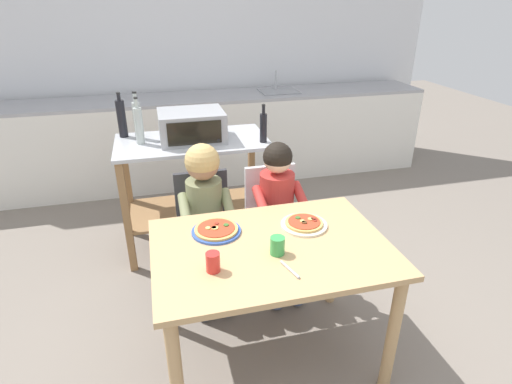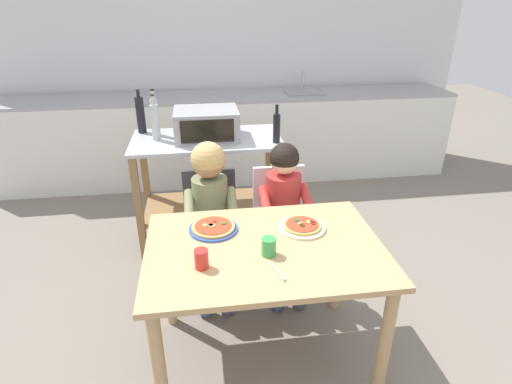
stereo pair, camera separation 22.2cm
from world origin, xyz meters
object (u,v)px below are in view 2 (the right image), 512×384
pizza_plate_cream (302,226)px  child_in_red_shirt (285,205)px  pizza_plate_blue_rimmed (213,228)px  dining_table (264,265)px  drinking_cup_green (269,247)px  bottle_dark_olive_oil (155,116)px  child_in_olive_shirt (211,203)px  kitchen_island_cart (208,174)px  dining_chair_right (281,219)px  toaster_oven (206,124)px  bottle_brown_beer (277,127)px  drinking_cup_red (201,259)px  bottle_tall_green_wine (155,122)px  dining_chair_left (211,223)px  serving_spoon (278,271)px  bottle_clear_vinegar (141,114)px

pizza_plate_cream → child_in_red_shirt: bearing=90.1°
pizza_plate_blue_rimmed → pizza_plate_cream: bearing=-6.2°
pizza_plate_blue_rimmed → pizza_plate_cream: (0.46, -0.05, -0.00)m
dining_table → drinking_cup_green: drinking_cup_green is taller
bottle_dark_olive_oil → child_in_olive_shirt: bearing=-66.5°
child_in_red_shirt → pizza_plate_cream: size_ratio=4.10×
kitchen_island_cart → dining_chair_right: bearing=-52.6°
toaster_oven → dining_chair_right: toaster_oven is taller
kitchen_island_cart → child_in_olive_shirt: bearing=-90.6°
bottle_brown_beer → drinking_cup_red: bearing=-114.6°
kitchen_island_cart → bottle_dark_olive_oil: bearing=160.2°
dining_table → pizza_plate_cream: (0.22, 0.14, 0.12)m
bottle_tall_green_wine → bottle_dark_olive_oil: (-0.01, 0.12, 0.01)m
bottle_dark_olive_oil → child_in_red_shirt: bottle_dark_olive_oil is taller
bottle_brown_beer → dining_chair_left: bearing=-140.8°
kitchen_island_cart → serving_spoon: (0.25, -1.50, 0.15)m
toaster_oven → bottle_brown_beer: bearing=-19.8°
dining_chair_left → serving_spoon: size_ratio=5.79×
dining_chair_right → drinking_cup_green: bearing=-105.7°
kitchen_island_cart → dining_table: (0.23, -1.28, 0.03)m
child_in_red_shirt → pizza_plate_blue_rimmed: (-0.46, -0.37, 0.09)m
pizza_plate_blue_rimmed → drinking_cup_green: bearing=-46.8°
child_in_red_shirt → pizza_plate_blue_rimmed: child_in_red_shirt is taller
dining_chair_right → bottle_tall_green_wine: bearing=143.4°
bottle_dark_olive_oil → dining_table: size_ratio=0.30×
bottle_tall_green_wine → pizza_plate_blue_rimmed: bearing=-72.2°
bottle_dark_olive_oil → serving_spoon: size_ratio=2.47×
bottle_brown_beer → bottle_tall_green_wine: (-0.85, 0.18, 0.03)m
drinking_cup_green → drinking_cup_red: drinking_cup_red is taller
dining_chair_right → drinking_cup_green: dining_chair_right is taller
bottle_clear_vinegar → child_in_red_shirt: size_ratio=0.33×
kitchen_island_cart → drinking_cup_red: (-0.07, -1.41, 0.19)m
drinking_cup_green → serving_spoon: bearing=-83.8°
serving_spoon → bottle_tall_green_wine: bearing=112.2°
toaster_oven → pizza_plate_blue_rimmed: toaster_oven is taller
dining_table → drinking_cup_red: 0.37m
bottle_dark_olive_oil → drinking_cup_green: 1.62m
bottle_clear_vinegar → dining_chair_left: bearing=-59.0°
child_in_olive_shirt → bottle_clear_vinegar: bearing=117.7°
pizza_plate_blue_rimmed → dining_chair_right: bearing=47.2°
kitchen_island_cart → bottle_tall_green_wine: 0.56m
dining_chair_left → serving_spoon: dining_chair_left is taller
drinking_cup_green → bottle_tall_green_wine: bearing=113.7°
dining_chair_left → child_in_red_shirt: bearing=-16.3°
bottle_dark_olive_oil → dining_table: bearing=-66.9°
dining_chair_left → child_in_olive_shirt: size_ratio=0.78×
drinking_cup_green → dining_chair_right: bearing=74.3°
kitchen_island_cart → drinking_cup_red: size_ratio=12.05×
bottle_dark_olive_oil → dining_table: 1.59m
dining_table → child_in_olive_shirt: (-0.24, 0.58, 0.07)m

